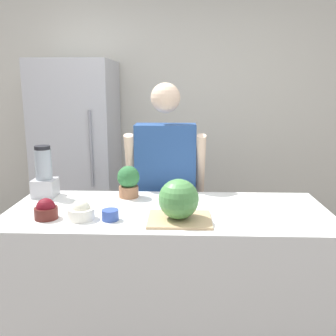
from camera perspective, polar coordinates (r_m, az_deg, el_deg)
wall_back at (r=3.89m, az=0.89°, el=7.35°), size 8.00×0.06×2.60m
counter_island at (r=2.46m, az=-0.03°, el=-16.48°), size 1.94×0.79×0.91m
refrigerator at (r=3.67m, az=-13.36°, el=0.94°), size 0.70×0.74×1.87m
person at (r=2.87m, az=-0.37°, el=-3.65°), size 0.59×0.27×1.67m
cutting_board at (r=2.10m, az=1.77°, el=-7.82°), size 0.35×0.28×0.01m
watermelon at (r=2.06m, az=1.63°, el=-4.76°), size 0.22×0.22×0.22m
bowl_cherries at (r=2.22m, az=-18.10°, el=-6.12°), size 0.13×0.13×0.12m
bowl_cream at (r=2.16m, az=-13.09°, el=-6.46°), size 0.15×0.15×0.11m
bowl_small_blue at (r=2.12m, az=-8.79°, el=-7.09°), size 0.09×0.09×0.06m
blender at (r=2.64m, az=-18.35°, el=-1.09°), size 0.15×0.15×0.35m
potted_plant at (r=2.51m, az=-6.04°, el=-2.00°), size 0.15×0.15×0.21m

